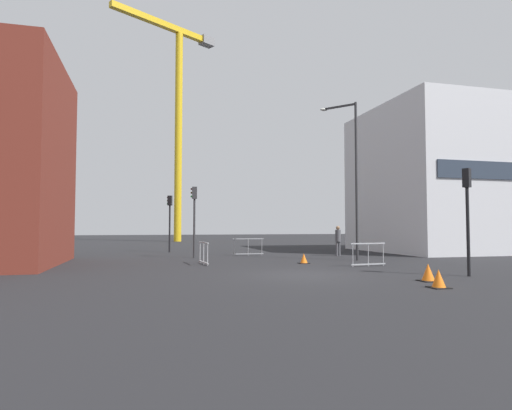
% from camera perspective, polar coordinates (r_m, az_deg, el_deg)
% --- Properties ---
extents(ground, '(160.00, 160.00, 0.00)m').
position_cam_1_polar(ground, '(16.57, 6.14, -9.19)').
color(ground, black).
extents(office_block, '(9.22, 10.87, 10.48)m').
position_cam_1_polar(office_block, '(34.50, 22.56, 3.03)').
color(office_block, silver).
rests_on(office_block, ground).
extents(construction_crane, '(12.77, 8.24, 26.72)m').
position_cam_1_polar(construction_crane, '(55.24, -10.36, 13.02)').
color(construction_crane, gold).
rests_on(construction_crane, ground).
extents(streetlamp_tall, '(1.54, 1.62, 8.65)m').
position_cam_1_polar(streetlamp_tall, '(24.23, 12.60, 4.88)').
color(streetlamp_tall, '#2D2D30').
rests_on(streetlamp_tall, ground).
extents(traffic_light_corner, '(0.39, 0.34, 4.02)m').
position_cam_1_polar(traffic_light_corner, '(31.09, -11.36, -1.20)').
color(traffic_light_corner, black).
rests_on(traffic_light_corner, ground).
extents(traffic_light_crosswalk, '(0.38, 0.26, 4.14)m').
position_cam_1_polar(traffic_light_crosswalk, '(25.31, -8.18, -0.70)').
color(traffic_light_crosswalk, '#2D2D30').
rests_on(traffic_light_crosswalk, ground).
extents(traffic_light_island, '(0.39, 0.35, 3.99)m').
position_cam_1_polar(traffic_light_island, '(17.79, 26.20, 0.16)').
color(traffic_light_island, black).
rests_on(traffic_light_island, ground).
extents(pedestrian_walking, '(0.34, 0.34, 1.86)m').
position_cam_1_polar(pedestrian_walking, '(27.35, 10.81, -4.35)').
color(pedestrian_walking, '#4C4C51').
rests_on(pedestrian_walking, ground).
extents(safety_barrier_right_run, '(0.22, 1.87, 1.08)m').
position_cam_1_polar(safety_barrier_right_run, '(21.07, -6.95, -6.29)').
color(safety_barrier_right_run, '#B2B5BA').
rests_on(safety_barrier_right_run, ground).
extents(safety_barrier_front, '(1.85, 0.27, 1.08)m').
position_cam_1_polar(safety_barrier_front, '(20.56, 14.64, -6.31)').
color(safety_barrier_front, '#9EA0A5').
rests_on(safety_barrier_front, ground).
extents(safety_barrier_mid_span, '(2.00, 0.10, 1.08)m').
position_cam_1_polar(safety_barrier_mid_span, '(27.35, -1.05, -5.51)').
color(safety_barrier_mid_span, gray).
rests_on(safety_barrier_mid_span, ground).
extents(traffic_cone_striped, '(0.55, 0.55, 0.56)m').
position_cam_1_polar(traffic_cone_striped, '(14.10, 23.03, -9.05)').
color(traffic_cone_striped, black).
rests_on(traffic_cone_striped, ground).
extents(traffic_cone_on_verge, '(0.58, 0.58, 0.59)m').
position_cam_1_polar(traffic_cone_on_verge, '(15.68, 21.84, -8.37)').
color(traffic_cone_on_verge, black).
rests_on(traffic_cone_on_verge, ground).
extents(traffic_cone_orange, '(0.50, 0.50, 0.50)m').
position_cam_1_polar(traffic_cone_orange, '(21.55, 6.35, -7.10)').
color(traffic_cone_orange, black).
rests_on(traffic_cone_orange, ground).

